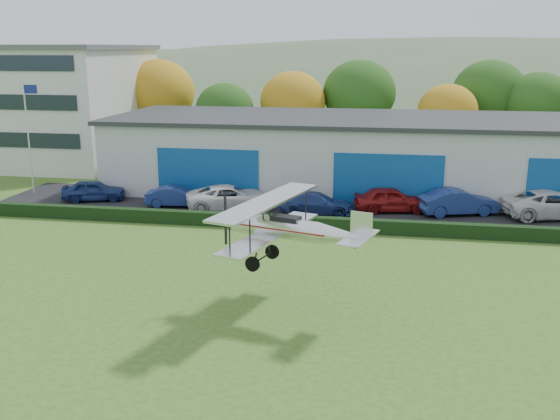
% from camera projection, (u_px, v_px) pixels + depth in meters
% --- Properties ---
extents(ground, '(300.00, 300.00, 0.00)m').
position_uv_depth(ground, '(226.00, 365.00, 20.77)').
color(ground, '#37611E').
rests_on(ground, ground).
extents(apron, '(48.00, 9.00, 0.05)m').
position_uv_depth(apron, '(355.00, 211.00, 40.29)').
color(apron, black).
rests_on(apron, ground).
extents(hedge, '(46.00, 0.60, 0.80)m').
position_uv_depth(hedge, '(350.00, 225.00, 35.62)').
color(hedge, black).
rests_on(hedge, ground).
extents(hangar, '(40.60, 12.60, 5.30)m').
position_uv_depth(hangar, '(389.00, 154.00, 45.95)').
color(hangar, '#B2B7BC').
rests_on(hangar, ground).
extents(office_block, '(20.60, 15.60, 10.40)m').
position_uv_depth(office_block, '(26.00, 103.00, 57.51)').
color(office_block, silver).
rests_on(office_block, ground).
extents(flagpole, '(1.05, 0.10, 8.00)m').
position_uv_depth(flagpole, '(29.00, 127.00, 43.87)').
color(flagpole, silver).
rests_on(flagpole, ground).
extents(tree_belt, '(75.70, 13.22, 10.12)m').
position_uv_depth(tree_belt, '(346.00, 99.00, 57.95)').
color(tree_belt, '#3D2614').
rests_on(tree_belt, ground).
extents(distant_hills, '(430.00, 196.00, 56.00)m').
position_uv_depth(distant_hills, '(352.00, 142.00, 158.26)').
color(distant_hills, '#4C6642').
rests_on(distant_hills, ground).
extents(car_0, '(4.49, 2.87, 1.42)m').
position_uv_depth(car_0, '(94.00, 190.00, 42.72)').
color(car_0, navy).
rests_on(car_0, apron).
extents(car_1, '(4.17, 1.94, 1.32)m').
position_uv_depth(car_1, '(177.00, 196.00, 41.19)').
color(car_1, navy).
rests_on(car_1, apron).
extents(car_2, '(6.14, 4.42, 1.55)m').
position_uv_depth(car_2, '(230.00, 197.00, 40.40)').
color(car_2, silver).
rests_on(car_2, apron).
extents(car_3, '(4.79, 2.23, 1.36)m').
position_uv_depth(car_3, '(316.00, 203.00, 39.35)').
color(car_3, navy).
rests_on(car_3, apron).
extents(car_4, '(4.93, 2.74, 1.59)m').
position_uv_depth(car_4, '(391.00, 199.00, 39.83)').
color(car_4, maroon).
rests_on(car_4, apron).
extents(car_5, '(5.19, 3.18, 1.61)m').
position_uv_depth(car_5, '(458.00, 202.00, 39.09)').
color(car_5, navy).
rests_on(car_5, apron).
extents(car_6, '(6.51, 4.09, 1.68)m').
position_uv_depth(car_6, '(553.00, 204.00, 38.40)').
color(car_6, silver).
rests_on(car_6, apron).
extents(biplane, '(6.27, 7.09, 2.65)m').
position_uv_depth(biplane, '(288.00, 227.00, 24.09)').
color(biplane, silver).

